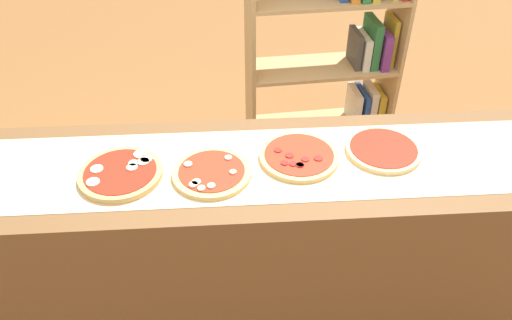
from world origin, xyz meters
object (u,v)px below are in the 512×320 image
Objects in this scene: pizza_plain_3 at (383,150)px; pizza_mozzarella_0 at (121,173)px; pizza_mushroom_1 at (212,173)px; pizza_pepperoni_2 at (299,156)px; bookshelf at (341,59)px.

pizza_mozzarella_0 is at bearing -175.38° from pizza_plain_3.
pizza_mushroom_1 is 0.32m from pizza_pepperoni_2.
pizza_plain_3 is 1.02m from bookshelf.
pizza_mushroom_1 is 0.96× the size of pizza_pepperoni_2.
pizza_pepperoni_2 is 1.10m from bookshelf.
pizza_mushroom_1 reaches higher than pizza_plain_3.
pizza_mozzarella_0 is at bearing 177.42° from pizza_mushroom_1.
bookshelf reaches higher than pizza_plain_3.
pizza_pepperoni_2 is at bearing -110.25° from bookshelf.
pizza_mushroom_1 is 0.64m from pizza_plain_3.
pizza_mozzarella_0 reaches higher than pizza_plain_3.
bookshelf is at bearing 69.75° from pizza_pepperoni_2.
bookshelf is at bearing 86.46° from pizza_plain_3.
pizza_plain_3 is at bearing 4.62° from pizza_mozzarella_0.
pizza_mushroom_1 reaches higher than pizza_pepperoni_2.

